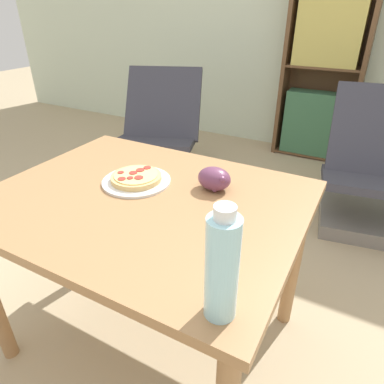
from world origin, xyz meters
TOP-DOWN VIEW (x-y plane):
  - ground_plane at (0.00, 0.00)m, footprint 14.00×14.00m
  - wall_back at (0.00, 2.62)m, footprint 8.00×0.05m
  - dining_table at (-0.01, -0.09)m, footprint 1.12×0.88m
  - pizza_on_plate at (-0.10, -0.02)m, footprint 0.26×0.26m
  - grape_bunch at (0.19, 0.08)m, footprint 0.13×0.10m
  - drink_bottle at (0.45, -0.45)m, footprint 0.07×0.07m
  - lounge_chair_near at (-0.88, 1.33)m, footprint 0.84×0.94m
  - lounge_chair_far at (0.75, 1.39)m, footprint 0.73×0.85m
  - bookshelf at (0.16, 2.46)m, footprint 0.70×0.27m

SIDE VIEW (x-z plane):
  - ground_plane at x=0.00m, z-range 0.00..0.00m
  - lounge_chair_near at x=-0.88m, z-range -0.15..0.73m
  - lounge_chair_far at x=0.75m, z-range -0.15..0.73m
  - dining_table at x=-0.01m, z-range 0.27..1.01m
  - pizza_on_plate at x=-0.10m, z-range 0.74..0.77m
  - bookshelf at x=0.16m, z-range -0.07..1.62m
  - grape_bunch at x=0.19m, z-range 0.74..0.83m
  - drink_bottle at x=0.45m, z-range 0.73..1.01m
  - wall_back at x=0.00m, z-range 0.00..2.60m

